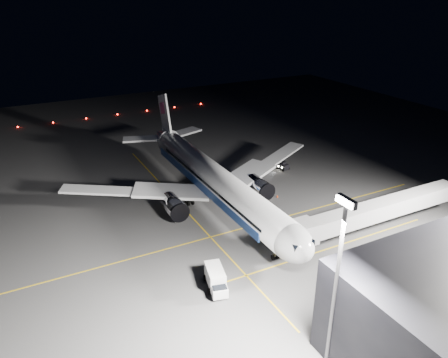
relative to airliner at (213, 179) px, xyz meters
name	(u,v)px	position (x,y,z in m)	size (l,w,h in m)	color
ground	(216,205)	(1.08, 0.00, -5.16)	(200.00, 200.00, 0.00)	#4C4C4F
guide_line_main	(241,229)	(11.08, 0.00, -5.16)	(0.25, 80.00, 0.01)	gold
guide_line_cross	(187,212)	(1.08, -6.00, -5.16)	(70.00, 0.25, 0.01)	gold
guide_line_side	(331,248)	(23.08, 10.00, -5.16)	(0.25, 40.00, 0.01)	gold
airliner	(213,179)	(0.00, 0.00, 0.00)	(61.48, 54.22, 16.64)	silver
jet_bridge	(372,212)	(23.08, 18.06, -0.58)	(3.60, 34.40, 6.30)	#B2B2B7
floodlight_mast_south	(338,271)	(41.08, -6.01, 7.21)	(2.40, 0.67, 20.70)	#59595E
taxiway_lights	(117,114)	(-70.92, 0.00, -4.94)	(0.44, 60.44, 0.44)	#FF140A
service_truck	(216,279)	(23.64, -11.23, -3.59)	(6.11, 3.58, 2.94)	silver
baggage_tug	(283,166)	(-7.88, 21.71, -4.29)	(2.98, 2.59, 1.89)	black
safety_cone_a	(277,196)	(3.66, 12.50, -4.91)	(0.34, 0.34, 0.52)	#F5410A
safety_cone_b	(232,198)	(0.47, 4.00, -4.85)	(0.41, 0.41, 0.62)	#F5410A
safety_cone_c	(224,183)	(-6.92, 5.98, -4.88)	(0.38, 0.38, 0.56)	#F5410A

